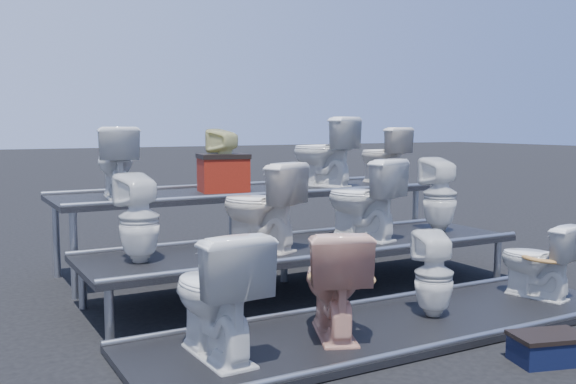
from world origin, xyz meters
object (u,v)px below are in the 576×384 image
toilet_6 (362,199)px  toilet_10 (323,152)px  toilet_1 (334,282)px  toilet_2 (434,274)px  toilet_7 (440,194)px  step_stool (548,350)px  toilet_3 (537,260)px  toilet_5 (260,206)px  toilet_11 (383,155)px  toilet_8 (116,162)px  red_crate (223,175)px  toilet_0 (216,293)px  toilet_4 (139,218)px  toilet_9 (225,160)px

toilet_6 → toilet_10: (0.35, 1.30, 0.41)m
toilet_1 → toilet_2: size_ratio=1.16×
toilet_7 → step_stool: toilet_7 is taller
toilet_3 → toilet_5: size_ratio=0.84×
toilet_7 → toilet_5: bearing=5.6°
toilet_7 → toilet_11: 1.37m
toilet_11 → step_stool: toilet_11 is taller
toilet_6 → toilet_8: bearing=-50.0°
toilet_7 → red_crate: (-1.92, 1.29, 0.19)m
toilet_1 → toilet_2: bearing=-157.4°
toilet_0 → toilet_10: (2.44, 2.60, 0.78)m
toilet_5 → toilet_7: (2.12, 0.00, -0.01)m
toilet_0 → toilet_5: toilet_5 is taller
toilet_4 → toilet_8: toilet_8 is taller
toilet_1 → toilet_11: size_ratio=1.14×
toilet_4 → toilet_5: (1.10, 0.00, 0.03)m
toilet_2 → toilet_1: bearing=19.2°
toilet_3 → toilet_9: size_ratio=0.98×
toilet_3 → toilet_6: bearing=-66.8°
toilet_2 → toilet_6: toilet_6 is taller
toilet_1 → step_stool: (1.04, -1.02, -0.37)m
toilet_10 → toilet_6: bearing=51.7°
toilet_0 → toilet_1: bearing=177.9°
toilet_11 → toilet_7: bearing=71.7°
toilet_3 → step_stool: (-1.09, -1.02, -0.31)m
toilet_4 → toilet_11: bearing=-169.7°
toilet_2 → red_crate: red_crate is taller
toilet_1 → toilet_5: bearing=-69.6°
toilet_2 → toilet_3: size_ratio=1.02×
toilet_8 → toilet_11: bearing=-173.7°
toilet_8 → toilet_10: size_ratio=0.87×
toilet_4 → toilet_6: toilet_6 is taller
toilet_1 → toilet_9: bearing=-73.5°
toilet_7 → toilet_2: bearing=52.3°
toilet_10 → red_crate: 1.30m
toilet_0 → toilet_4: 1.35m
toilet_5 → toilet_10: (1.47, 1.30, 0.41)m
toilet_4 → red_crate: bearing=-145.5°
toilet_2 → toilet_10: size_ratio=0.84×
toilet_5 → toilet_9: toilet_9 is taller
toilet_6 → toilet_10: bearing=-123.1°
toilet_1 → toilet_7: size_ratio=1.01×
toilet_5 → toilet_10: bearing=-163.6°
toilet_11 → toilet_6: bearing=38.4°
toilet_3 → step_stool: bearing=29.8°
toilet_5 → red_crate: 1.32m
toilet_2 → toilet_5: (-0.90, 1.30, 0.46)m
toilet_9 → step_stool: toilet_9 is taller
toilet_8 → toilet_11: size_ratio=1.02×
toilet_7 → step_stool: bearing=69.7°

